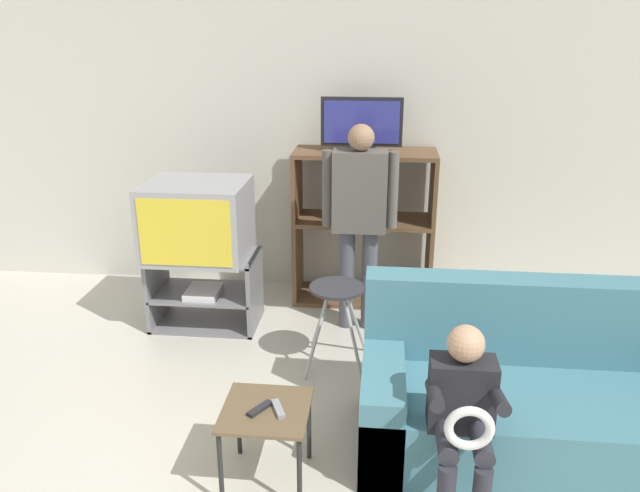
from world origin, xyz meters
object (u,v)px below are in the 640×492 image
folding_stool (337,300)px  television_flat (362,126)px  remote_control_black (260,409)px  television_main (197,220)px  person_seated_child (463,409)px  tv_stand (206,290)px  media_shelf (363,226)px  couch (537,399)px  remote_control_white (278,409)px  snack_table (266,418)px  person_standing_adult (359,210)px

folding_stool → television_flat: bearing=84.9°
remote_control_black → television_main: bearing=147.7°
remote_control_black → person_seated_child: bearing=29.2°
tv_stand → person_seated_child: person_seated_child is taller
television_main → media_shelf: 1.32m
television_flat → tv_stand: bearing=-153.5°
person_seated_child → television_flat: bearing=103.9°
television_flat → couch: 2.36m
television_main → person_seated_child: 2.44m
couch → person_seated_child: (-0.46, -0.50, 0.25)m
tv_stand → remote_control_white: size_ratio=5.43×
remote_control_white → couch: couch is taller
snack_table → person_standing_adult: (0.36, 1.72, 0.55)m
media_shelf → remote_control_black: bearing=-100.2°
tv_stand → television_main: television_main is taller
person_standing_adult → remote_control_white: bearing=-99.9°
folding_stool → snack_table: folding_stool is taller
media_shelf → remote_control_black: size_ratio=8.55×
snack_table → person_seated_child: (0.91, -0.08, 0.17)m
remote_control_black → person_seated_child: size_ratio=0.16×
media_shelf → remote_control_black: (-0.40, -2.24, -0.20)m
media_shelf → couch: size_ratio=0.66×
television_flat → folding_stool: size_ratio=1.07×
remote_control_white → television_flat: bearing=59.2°
remote_control_white → person_seated_child: size_ratio=0.16×
folding_stool → remote_control_white: folding_stool is taller
television_main → person_standing_adult: person_standing_adult is taller
television_main → person_seated_child: bearing=-45.3°
television_main → snack_table: 1.88m
television_flat → television_main: bearing=-153.6°
media_shelf → person_standing_adult: (-0.01, -0.50, 0.28)m
television_flat → folding_stool: bearing=-95.1°
snack_table → tv_stand: bearing=114.9°
folding_stool → remote_control_white: (-0.19, -1.16, -0.04)m
media_shelf → remote_control_white: 2.27m
tv_stand → television_flat: size_ratio=1.27×
television_flat → person_seated_child: bearing=-76.1°
person_seated_child → television_main: bearing=134.7°
person_standing_adult → person_seated_child: 1.92m
remote_control_black → couch: (1.40, 0.44, -0.14)m
person_standing_adult → person_seated_child: bearing=-73.1°
snack_table → remote_control_black: (-0.03, -0.02, 0.07)m
television_main → media_shelf: media_shelf is taller
media_shelf → person_seated_child: 2.37m
television_flat → person_standing_adult: (0.02, -0.49, -0.51)m
remote_control_white → folding_stool: bearing=57.2°
snack_table → person_seated_child: size_ratio=0.47×
media_shelf → folding_stool: 1.10m
television_flat → person_standing_adult: 0.71m
couch → tv_stand: bearing=150.0°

